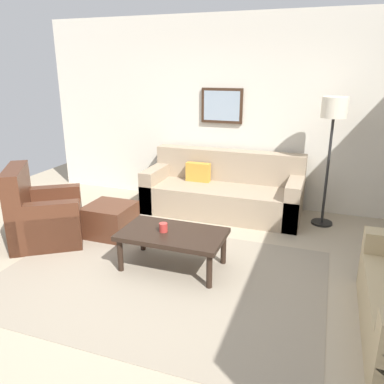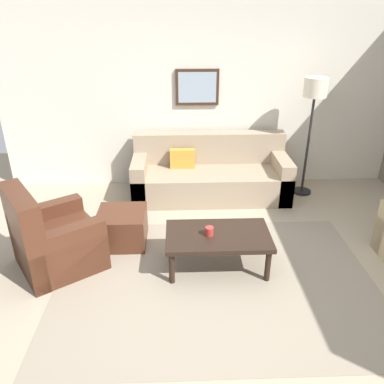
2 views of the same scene
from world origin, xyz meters
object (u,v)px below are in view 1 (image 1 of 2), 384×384
lamp_standing (333,121)px  ottoman (110,220)px  coffee_table (173,237)px  armchair_leather (41,218)px  cup (163,227)px  couch_main (224,192)px  framed_artwork (222,106)px

lamp_standing → ottoman: bearing=-153.4°
coffee_table → armchair_leather: bearing=178.0°
armchair_leather → coffee_table: armchair_leather is taller
lamp_standing → cup: bearing=-130.7°
couch_main → cup: bearing=-94.8°
armchair_leather → framed_artwork: (1.66, 2.19, 1.20)m
ottoman → lamp_standing: size_ratio=0.33×
armchair_leather → framed_artwork: bearing=52.9°
couch_main → ottoman: (-1.14, -1.32, -0.10)m
couch_main → coffee_table: size_ratio=2.05×
couch_main → framed_artwork: 1.29m
couch_main → coffee_table: 1.84m
armchair_leather → coffee_table: bearing=-2.0°
armchair_leather → lamp_standing: size_ratio=0.65×
armchair_leather → lamp_standing: lamp_standing is taller
ottoman → lamp_standing: lamp_standing is taller
framed_artwork → armchair_leather: bearing=-127.1°
armchair_leather → ottoman: (0.69, 0.46, -0.11)m
framed_artwork → cup: bearing=-89.5°
cup → lamp_standing: (1.57, 1.82, 0.95)m
coffee_table → lamp_standing: 2.56m
couch_main → armchair_leather: bearing=-135.8°
armchair_leather → coffee_table: size_ratio=1.01×
couch_main → framed_artwork: bearing=112.8°
couch_main → lamp_standing: (1.41, -0.03, 1.11)m
cup → coffee_table: bearing=11.2°
ottoman → cup: cup is taller
couch_main → ottoman: size_ratio=4.02×
armchair_leather → ottoman: bearing=34.0°
coffee_table → cup: bearing=-168.8°
cup → framed_artwork: (-0.02, 2.27, 1.05)m
armchair_leather → ottoman: armchair_leather is taller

